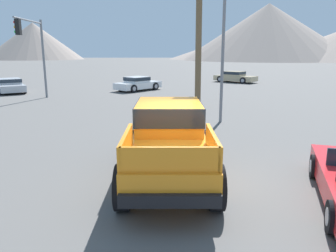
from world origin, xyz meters
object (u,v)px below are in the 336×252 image
object	(u,v)px
parked_car_tan	(235,77)
parked_car_silver	(10,85)
traffic_light_main	(33,42)
orange_pickup_truck	(169,136)
parked_car_white	(138,83)
street_lamp_post	(224,15)

from	to	relation	value
parked_car_tan	parked_car_silver	bearing A→B (deg)	-26.09
parked_car_silver	traffic_light_main	size ratio (longest dim) A/B	0.85
orange_pickup_truck	parked_car_white	distance (m)	19.68
street_lamp_post	traffic_light_main	bearing A→B (deg)	147.86
parked_car_silver	parked_car_white	xyz separation A→B (m)	(10.26, 0.99, 0.02)
parked_car_silver	street_lamp_post	size ratio (longest dim) A/B	0.57
parked_car_tan	street_lamp_post	bearing A→B (deg)	27.04
orange_pickup_truck	traffic_light_main	bearing A→B (deg)	122.87
parked_car_white	traffic_light_main	size ratio (longest dim) A/B	0.76
parked_car_silver	parked_car_white	world-z (taller)	parked_car_white
street_lamp_post	orange_pickup_truck	bearing A→B (deg)	-111.21
orange_pickup_truck	parked_car_silver	size ratio (longest dim) A/B	1.15
orange_pickup_truck	traffic_light_main	xyz separation A→B (m)	(-8.40, 13.75, 2.72)
parked_car_white	parked_car_tan	distance (m)	12.31
orange_pickup_truck	street_lamp_post	world-z (taller)	street_lamp_post
traffic_light_main	street_lamp_post	bearing A→B (deg)	57.86
parked_car_tan	street_lamp_post	world-z (taller)	street_lamp_post
orange_pickup_truck	parked_car_silver	bearing A→B (deg)	125.03
orange_pickup_truck	parked_car_tan	xyz separation A→B (m)	(7.89, 26.80, -0.50)
parked_car_white	street_lamp_post	xyz separation A→B (m)	(4.71, -12.75, 4.22)
parked_car_tan	street_lamp_post	size ratio (longest dim) A/B	0.55
parked_car_silver	parked_car_tan	world-z (taller)	parked_car_tan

